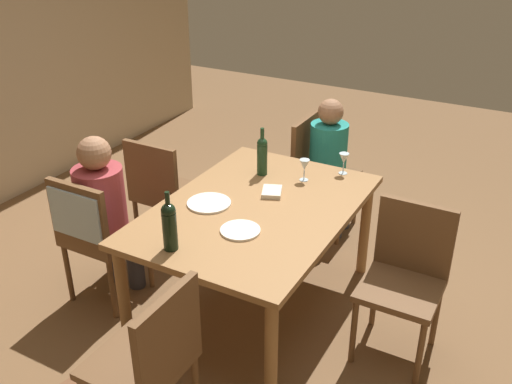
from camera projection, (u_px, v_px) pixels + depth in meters
name	position (u px, v px, depth m)	size (l,w,h in m)	color
ground_plane	(256.00, 305.00, 3.85)	(10.00, 10.00, 0.00)	brown
dining_table	(256.00, 218.00, 3.55)	(1.58, 1.10, 0.75)	olive
chair_right_end	(317.00, 167.00, 4.56)	(0.44, 0.44, 0.92)	brown
chair_far_left	(90.00, 226.00, 3.60)	(0.46, 0.44, 0.92)	brown
chair_far_right	(163.00, 188.00, 4.22)	(0.44, 0.44, 0.92)	brown
chair_near	(406.00, 271.00, 3.28)	(0.44, 0.44, 0.92)	brown
chair_left_end	(151.00, 358.00, 2.66)	(0.44, 0.44, 0.92)	brown
person_woman_host	(331.00, 157.00, 4.46)	(0.29, 0.34, 1.10)	#33333D
person_man_bearded	(105.00, 207.00, 3.69)	(0.36, 0.32, 1.15)	#33333D
wine_bottle_tall_green	(262.00, 155.00, 3.86)	(0.07, 0.07, 0.33)	#19381E
wine_bottle_dark_red	(169.00, 225.00, 3.02)	(0.08, 0.08, 0.34)	black
wine_glass_near_left	(304.00, 166.00, 3.79)	(0.07, 0.07, 0.15)	silver
wine_glass_centre	(344.00, 159.00, 3.89)	(0.07, 0.07, 0.15)	silver
dinner_plate_host	(240.00, 230.00, 3.24)	(0.23, 0.23, 0.01)	white
dinner_plate_guest_left	(209.00, 203.00, 3.53)	(0.27, 0.27, 0.01)	white
folded_napkin	(272.00, 192.00, 3.65)	(0.16, 0.12, 0.03)	beige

